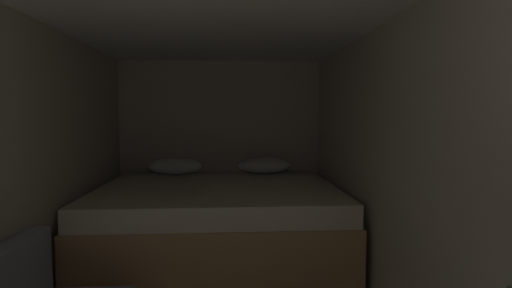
{
  "coord_description": "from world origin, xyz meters",
  "views": [
    {
      "loc": [
        0.12,
        -0.32,
        1.44
      ],
      "look_at": [
        0.31,
        2.68,
        1.22
      ],
      "focal_mm": 27.43,
      "sensor_mm": 36.0,
      "label": 1
    }
  ],
  "objects": [
    {
      "name": "bed",
      "position": [
        0.0,
        3.35,
        0.4
      ],
      "size": [
        2.22,
        1.82,
        0.97
      ],
      "color": "tan",
      "rests_on": "ground"
    },
    {
      "name": "wall_right",
      "position": [
        1.2,
        1.84,
        1.04
      ],
      "size": [
        0.05,
        4.91,
        2.08
      ],
      "primitive_type": "cube",
      "color": "beige",
      "rests_on": "ground"
    },
    {
      "name": "wall_back",
      "position": [
        0.0,
        4.32,
        1.04
      ],
      "size": [
        2.44,
        0.05,
        2.08
      ],
      "primitive_type": "cube",
      "color": "beige",
      "rests_on": "ground"
    }
  ]
}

